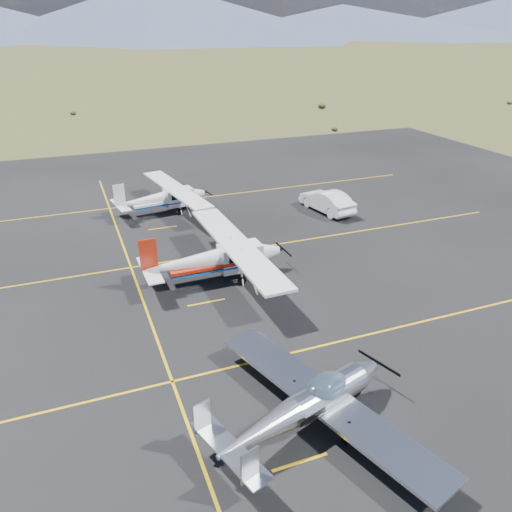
{
  "coord_description": "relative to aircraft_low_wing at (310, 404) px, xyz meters",
  "views": [
    {
      "loc": [
        -8.63,
        -14.04,
        13.01
      ],
      "look_at": [
        0.18,
        8.66,
        1.6
      ],
      "focal_mm": 35.0,
      "sensor_mm": 36.0,
      "label": 1
    }
  ],
  "objects": [
    {
      "name": "ground",
      "position": [
        2.04,
        2.19,
        -1.06
      ],
      "size": [
        1600.0,
        1600.0,
        0.0
      ],
      "primitive_type": "plane",
      "color": "#383D1C",
      "rests_on": "ground"
    },
    {
      "name": "apron",
      "position": [
        2.04,
        9.19,
        -1.06
      ],
      "size": [
        72.0,
        72.0,
        0.02
      ],
      "primitive_type": "cube",
      "color": "black",
      "rests_on": "ground"
    },
    {
      "name": "aircraft_low_wing",
      "position": [
        0.0,
        0.0,
        0.0
      ],
      "size": [
        7.51,
        10.19,
        2.22
      ],
      "rotation": [
        0.0,
        0.0,
        0.3
      ],
      "color": "silver",
      "rests_on": "apron"
    },
    {
      "name": "aircraft_cessna",
      "position": [
        0.3,
        11.97,
        0.27
      ],
      "size": [
        7.1,
        11.86,
        3.01
      ],
      "rotation": [
        0.0,
        0.0,
        0.02
      ],
      "color": "white",
      "rests_on": "apron"
    },
    {
      "name": "aircraft_plain",
      "position": [
        -0.2,
        23.84,
        0.12
      ],
      "size": [
        6.4,
        10.57,
        2.66
      ],
      "rotation": [
        0.0,
        0.0,
        0.16
      ],
      "color": "white",
      "rests_on": "apron"
    },
    {
      "name": "sedan",
      "position": [
        11.35,
        19.58,
        -0.24
      ],
      "size": [
        2.54,
        5.14,
        1.62
      ],
      "primitive_type": "imported",
      "rotation": [
        0.0,
        0.0,
        3.31
      ],
      "color": "white",
      "rests_on": "apron"
    }
  ]
}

